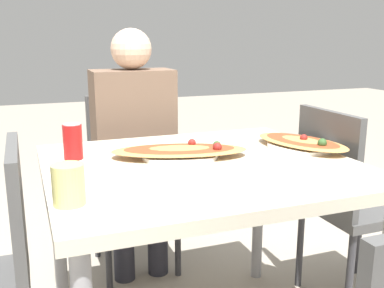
{
  "coord_description": "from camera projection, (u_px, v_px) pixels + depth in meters",
  "views": [
    {
      "loc": [
        -0.55,
        -1.36,
        1.15
      ],
      "look_at": [
        -0.02,
        0.03,
        0.79
      ],
      "focal_mm": 42.0,
      "sensor_mm": 36.0,
      "label": 1
    }
  ],
  "objects": [
    {
      "name": "person_seated",
      "position": [
        134.0,
        136.0,
        2.13
      ],
      "size": [
        0.38,
        0.23,
        1.19
      ],
      "rotation": [
        0.0,
        0.0,
        3.14
      ],
      "color": "#2D2D38",
      "rests_on": "ground_plane"
    },
    {
      "name": "pizza_second",
      "position": [
        302.0,
        143.0,
        1.72
      ],
      "size": [
        0.31,
        0.44,
        0.06
      ],
      "color": "white",
      "rests_on": "dining_table"
    },
    {
      "name": "soda_can",
      "position": [
        73.0,
        142.0,
        1.56
      ],
      "size": [
        0.07,
        0.07,
        0.12
      ],
      "color": "red",
      "rests_on": "dining_table"
    },
    {
      "name": "drink_glass",
      "position": [
        69.0,
        185.0,
        1.13
      ],
      "size": [
        0.08,
        0.08,
        0.11
      ],
      "color": "#E0DB7F",
      "rests_on": "dining_table"
    },
    {
      "name": "pizza_main",
      "position": [
        180.0,
        151.0,
        1.59
      ],
      "size": [
        0.52,
        0.32,
        0.06
      ],
      "color": "white",
      "rests_on": "dining_table"
    },
    {
      "name": "dining_table",
      "position": [
        201.0,
        184.0,
        1.54
      ],
      "size": [
        1.03,
        0.92,
        0.73
      ],
      "color": "beige",
      "rests_on": "ground_plane"
    },
    {
      "name": "chair_far_seated",
      "position": [
        130.0,
        170.0,
        2.27
      ],
      "size": [
        0.4,
        0.4,
        0.87
      ],
      "rotation": [
        0.0,
        0.0,
        3.14
      ],
      "color": "#4C4C4C",
      "rests_on": "ground_plane"
    },
    {
      "name": "chair_side_right",
      "position": [
        347.0,
        196.0,
        1.9
      ],
      "size": [
        0.4,
        0.4,
        0.87
      ],
      "rotation": [
        0.0,
        0.0,
        -1.57
      ],
      "color": "#4C4C4C",
      "rests_on": "ground_plane"
    }
  ]
}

